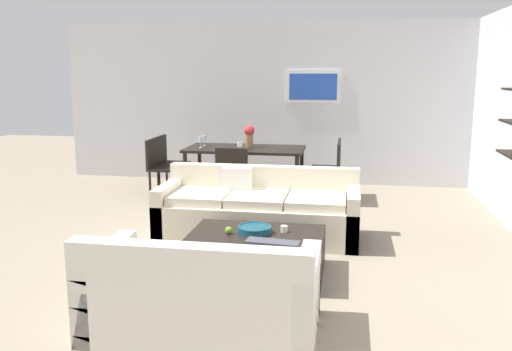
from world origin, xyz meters
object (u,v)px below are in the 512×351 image
(loveseat_white, at_px, (204,295))
(dining_chair_right_far, at_px, (331,164))
(candle_jar, at_px, (284,229))
(wine_glass_left_near, at_px, (200,140))
(dining_table, at_px, (245,152))
(wine_glass_foot, at_px, (240,145))
(wine_glass_left_far, at_px, (204,138))
(centerpiece_vase, at_px, (249,135))
(apple_on_coffee_table, at_px, (229,230))
(dining_chair_left_near, at_px, (159,163))
(decorative_bowl, at_px, (255,229))
(dining_chair_foot, at_px, (233,174))
(dining_chair_right_near, at_px, (330,169))
(dining_chair_left_far, at_px, (168,159))
(coffee_table, at_px, (255,254))
(sofa_beige, at_px, (258,212))

(loveseat_white, bearing_deg, dining_chair_right_far, 80.55)
(candle_jar, relative_size, wine_glass_left_near, 0.39)
(dining_table, height_order, wine_glass_foot, wine_glass_foot)
(wine_glass_left_far, distance_m, wine_glass_left_near, 0.22)
(dining_chair_right_far, height_order, centerpiece_vase, centerpiece_vase)
(wine_glass_left_near, bearing_deg, apple_on_coffee_table, -69.93)
(dining_chair_left_near, relative_size, centerpiece_vase, 2.60)
(decorative_bowl, relative_size, wine_glass_left_near, 1.90)
(dining_table, xyz_separation_m, dining_chair_foot, (0.00, -0.86, -0.17))
(decorative_bowl, distance_m, dining_chair_right_near, 2.95)
(decorative_bowl, relative_size, dining_chair_left_far, 0.37)
(dining_chair_foot, bearing_deg, dining_chair_right_far, 39.33)
(decorative_bowl, xyz_separation_m, dining_chair_left_far, (-1.98, 3.29, 0.09))
(coffee_table, relative_size, wine_glass_left_near, 7.45)
(dining_chair_left_far, bearing_deg, dining_chair_right_near, -8.91)
(dining_table, xyz_separation_m, centerpiece_vase, (0.06, 0.04, 0.27))
(dining_chair_left_far, xyz_separation_m, wine_glass_left_near, (0.63, -0.31, 0.36))
(dining_table, relative_size, dining_chair_right_near, 2.02)
(dining_table, bearing_deg, dining_chair_right_far, 8.91)
(loveseat_white, bearing_deg, apple_on_coffee_table, 93.95)
(wine_glass_left_near, bearing_deg, candle_jar, -60.76)
(dining_table, bearing_deg, centerpiece_vase, 36.73)
(wine_glass_left_near, bearing_deg, dining_chair_left_far, 153.48)
(sofa_beige, relative_size, wine_glass_foot, 16.22)
(dining_chair_right_near, height_order, centerpiece_vase, centerpiece_vase)
(dining_chair_left_near, xyz_separation_m, wine_glass_foot, (1.29, -0.19, 0.34))
(sofa_beige, distance_m, dining_chair_right_near, 1.96)
(decorative_bowl, bearing_deg, wine_glass_foot, 104.32)
(wine_glass_left_near, bearing_deg, loveseat_white, -74.30)
(candle_jar, xyz_separation_m, dining_chair_foot, (-0.96, 2.15, 0.09))
(dining_table, bearing_deg, decorative_bowl, -77.43)
(dining_chair_right_near, bearing_deg, dining_chair_right_far, 90.00)
(coffee_table, bearing_deg, dining_chair_foot, 107.08)
(coffee_table, distance_m, dining_chair_right_far, 3.43)
(loveseat_white, xyz_separation_m, dining_chair_foot, (-0.53, 3.51, 0.21))
(apple_on_coffee_table, distance_m, dining_chair_left_near, 3.43)
(decorative_bowl, xyz_separation_m, wine_glass_foot, (-0.69, 2.69, 0.43))
(dining_chair_right_far, xyz_separation_m, wine_glass_foot, (-1.29, -0.59, 0.34))
(loveseat_white, xyz_separation_m, wine_glass_left_near, (-1.20, 4.26, 0.57))
(apple_on_coffee_table, bearing_deg, decorative_bowl, 17.32)
(dining_chair_left_far, bearing_deg, wine_glass_foot, -24.64)
(loveseat_white, distance_m, apple_on_coffee_table, 1.22)
(dining_chair_foot, bearing_deg, candle_jar, -65.99)
(dining_chair_left_near, bearing_deg, dining_chair_foot, -26.83)
(wine_glass_left_far, bearing_deg, candle_jar, -62.53)
(loveseat_white, xyz_separation_m, apple_on_coffee_table, (-0.08, 1.21, 0.12))
(dining_chair_right_near, bearing_deg, candle_jar, -96.82)
(coffee_table, bearing_deg, dining_chair_right_far, 80.07)
(centerpiece_vase, bearing_deg, dining_chair_left_far, 173.27)
(dining_chair_left_far, distance_m, wine_glass_left_far, 0.73)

